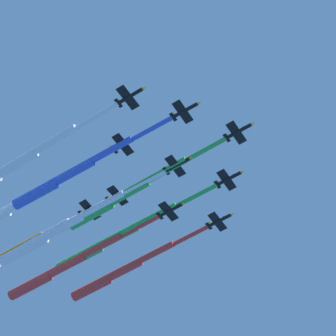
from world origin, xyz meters
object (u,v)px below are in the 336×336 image
at_px(jet_lead, 126,194).
at_px(jet_starboard_outer, 63,267).
at_px(jet_starboard_inner, 71,173).
at_px(jet_trail_port, 21,203).
at_px(jet_trail_starboard, 10,255).
at_px(jet_port_inner, 115,238).
at_px(jet_starboard_mid, 122,271).
at_px(jet_port_outer, 13,166).
at_px(jet_port_mid, 60,229).

bearing_deg(jet_lead, jet_starboard_outer, 143.63).
relative_size(jet_starboard_inner, jet_trail_port, 1.03).
bearing_deg(jet_trail_starboard, jet_trail_port, -58.11).
distance_m(jet_port_inner, jet_starboard_outer, 20.64).
relative_size(jet_port_inner, jet_starboard_outer, 1.01).
xyz_separation_m(jet_port_inner, jet_starboard_inner, (-5.53, -26.00, 1.42)).
height_order(jet_starboard_mid, jet_starboard_outer, jet_starboard_mid).
bearing_deg(jet_trail_starboard, jet_port_outer, -65.44).
distance_m(jet_starboard_inner, jet_trail_starboard, 36.70).
relative_size(jet_port_inner, jet_trail_port, 1.06).
relative_size(jet_trail_port, jet_trail_starboard, 0.92).
xyz_separation_m(jet_port_mid, jet_trail_starboard, (-19.59, 5.44, 0.81)).
distance_m(jet_starboard_inner, jet_starboard_outer, 34.83).
distance_m(jet_port_outer, jet_trail_starboard, 33.87).
xyz_separation_m(jet_lead, jet_trail_starboard, (-43.58, 11.56, 0.23)).
height_order(jet_port_inner, jet_starboard_outer, jet_port_inner).
xyz_separation_m(jet_port_inner, jet_starboard_outer, (-19.82, 5.68, -0.90)).
bearing_deg(jet_port_mid, jet_trail_starboard, 164.48).
height_order(jet_starboard_inner, jet_port_outer, jet_starboard_inner).
height_order(jet_port_mid, jet_port_outer, jet_port_outer).
xyz_separation_m(jet_port_mid, jet_starboard_mid, (12.56, 23.98, 3.17)).
bearing_deg(jet_port_outer, jet_starboard_outer, 88.81).
height_order(jet_port_outer, jet_starboard_outer, jet_starboard_outer).
xyz_separation_m(jet_lead, jet_starboard_outer, (-28.66, 21.11, -0.04)).
height_order(jet_port_mid, jet_starboard_outer, jet_starboard_outer).
distance_m(jet_port_outer, jet_starboard_outer, 40.35).
xyz_separation_m(jet_lead, jet_starboard_inner, (-14.37, -10.57, 2.27)).
bearing_deg(jet_port_outer, jet_trail_starboard, 114.56).
height_order(jet_port_inner, jet_trail_port, jet_trail_port).
distance_m(jet_port_mid, jet_port_outer, 25.95).
bearing_deg(jet_starboard_outer, jet_trail_starboard, -147.38).
relative_size(jet_starboard_mid, jet_trail_port, 0.96).
bearing_deg(jet_port_inner, jet_lead, -60.18).
distance_m(jet_starboard_mid, jet_starboard_outer, 19.61).
bearing_deg(jet_starboard_mid, jet_starboard_outer, -152.44).
distance_m(jet_lead, jet_port_mid, 24.76).
height_order(jet_starboard_mid, jet_trail_starboard, jet_starboard_mid).
relative_size(jet_starboard_inner, jet_port_outer, 0.96).
bearing_deg(jet_lead, jet_starboard_mid, 110.80).
bearing_deg(jet_trail_starboard, jet_starboard_outer, 32.62).
distance_m(jet_lead, jet_port_outer, 35.22).
distance_m(jet_starboard_mid, jet_trail_starboard, 37.18).
relative_size(jet_starboard_outer, jet_trail_starboard, 0.97).
relative_size(jet_lead, jet_starboard_outer, 0.96).
bearing_deg(jet_starboard_inner, jet_trail_port, 163.28).
distance_m(jet_port_inner, jet_trail_port, 31.87).
bearing_deg(jet_lead, jet_trail_starboard, 165.14).
height_order(jet_port_inner, jet_trail_starboard, jet_port_inner).
height_order(jet_starboard_outer, jet_trail_port, jet_trail_port).
relative_size(jet_lead, jet_starboard_mid, 1.05).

